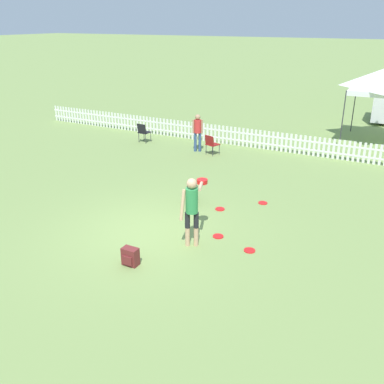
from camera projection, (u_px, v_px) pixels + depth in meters
The scene contains 12 objects.
ground_plane at pixel (150, 232), 10.65m from camera, with size 240.00×240.00×0.00m, color olive.
handler_person at pixel (193, 203), 9.68m from camera, with size 0.43×1.11×1.67m.
leaping_dog at pixel (192, 188), 12.07m from camera, with size 0.68×1.08×0.78m.
frisbee_near_handler at pixel (220, 209), 11.91m from camera, with size 0.26×0.26×0.02m.
frisbee_near_dog at pixel (263, 203), 12.30m from camera, with size 0.26×0.26×0.02m.
frisbee_midfield at pixel (250, 250), 9.78m from camera, with size 0.26×0.26×0.02m.
frisbee_far_scatter at pixel (218, 236), 10.41m from camera, with size 0.26×0.26×0.02m.
backpack_on_grass at pixel (130, 257), 9.16m from camera, with size 0.35×0.25×0.40m.
picket_fence at pixel (262, 140), 17.31m from camera, with size 22.62×0.04×0.77m.
folding_chair_blue_left at pixel (211, 143), 16.53m from camera, with size 0.55×0.56×0.79m.
folding_chair_center at pixel (143, 131), 18.20m from camera, with size 0.46×0.48×0.82m.
spectator_standing at pixel (198, 130), 16.82m from camera, with size 0.38×0.27×1.49m.
Camera 1 is at (5.39, -7.89, 4.93)m, focal length 40.00 mm.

